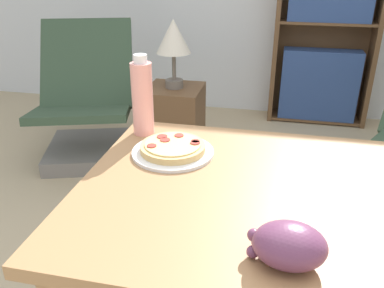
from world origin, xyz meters
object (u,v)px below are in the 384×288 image
at_px(table_lamp, 173,40).
at_px(side_table, 175,126).
at_px(pizza_on_plate, 173,149).
at_px(lounge_chair_near, 88,116).
at_px(bookshelf, 326,31).
at_px(drink_bottle, 142,98).
at_px(grape_bunch, 288,245).

bearing_deg(table_lamp, side_table, -90.00).
bearing_deg(pizza_on_plate, lounge_chair_near, 126.34).
xyz_separation_m(pizza_on_plate, table_lamp, (-0.34, 1.30, 0.07)).
xyz_separation_m(bookshelf, side_table, (-0.96, -1.00, -0.47)).
distance_m(pizza_on_plate, drink_bottle, 0.22).
bearing_deg(bookshelf, grape_bunch, -95.79).
xyz_separation_m(lounge_chair_near, bookshelf, (1.56, 1.01, 0.45)).
relative_size(bookshelf, table_lamp, 3.86).
height_order(bookshelf, side_table, bookshelf).
xyz_separation_m(pizza_on_plate, side_table, (-0.34, 1.30, -0.49)).
relative_size(pizza_on_plate, bookshelf, 0.15).
bearing_deg(pizza_on_plate, bookshelf, 75.01).
height_order(bookshelf, table_lamp, bookshelf).
bearing_deg(lounge_chair_near, side_table, -15.89).
relative_size(grape_bunch, bookshelf, 0.10).
bearing_deg(pizza_on_plate, side_table, 104.64).
height_order(grape_bunch, bookshelf, bookshelf).
relative_size(pizza_on_plate, table_lamp, 0.60).
relative_size(drink_bottle, side_table, 0.51).
height_order(lounge_chair_near, side_table, lounge_chair_near).
height_order(grape_bunch, lounge_chair_near, lounge_chair_near).
distance_m(pizza_on_plate, grape_bunch, 0.54).
relative_size(lounge_chair_near, table_lamp, 2.18).
bearing_deg(drink_bottle, pizza_on_plate, -44.07).
bearing_deg(bookshelf, table_lamp, -133.81).
relative_size(bookshelf, side_table, 3.06).
distance_m(grape_bunch, lounge_chair_near, 2.19).
relative_size(drink_bottle, lounge_chair_near, 0.29).
bearing_deg(grape_bunch, side_table, 111.60).
bearing_deg(drink_bottle, table_lamp, 99.95).
height_order(grape_bunch, table_lamp, table_lamp).
bearing_deg(grape_bunch, lounge_chair_near, 127.09).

